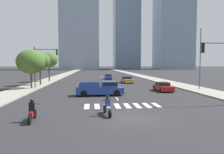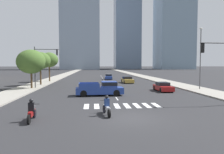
% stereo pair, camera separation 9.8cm
% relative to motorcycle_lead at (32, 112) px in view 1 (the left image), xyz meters
% --- Properties ---
extents(ground_plane, '(800.00, 800.00, 0.00)m').
position_rel_motorcycle_lead_xyz_m(ground_plane, '(6.56, 0.08, -0.58)').
color(ground_plane, '#28282B').
extents(sidewalk_east, '(4.00, 260.00, 0.15)m').
position_rel_motorcycle_lead_xyz_m(sidewalk_east, '(19.15, 30.08, -0.51)').
color(sidewalk_east, gray).
rests_on(sidewalk_east, ground).
extents(sidewalk_west, '(4.00, 260.00, 0.15)m').
position_rel_motorcycle_lead_xyz_m(sidewalk_west, '(-6.03, 30.08, -0.51)').
color(sidewalk_west, gray).
rests_on(sidewalk_west, ground).
extents(crosswalk_near, '(6.75, 2.35, 0.01)m').
position_rel_motorcycle_lead_xyz_m(crosswalk_near, '(6.56, 4.59, -0.58)').
color(crosswalk_near, silver).
rests_on(crosswalk_near, ground).
extents(lane_divider_center, '(0.14, 50.00, 0.01)m').
position_rel_motorcycle_lead_xyz_m(lane_divider_center, '(6.56, 32.59, -0.58)').
color(lane_divider_center, silver).
rests_on(lane_divider_center, ground).
extents(motorcycle_lead, '(0.70, 2.22, 1.49)m').
position_rel_motorcycle_lead_xyz_m(motorcycle_lead, '(0.00, 0.00, 0.00)').
color(motorcycle_lead, black).
rests_on(motorcycle_lead, ground).
extents(motorcycle_trailing, '(0.72, 2.21, 1.49)m').
position_rel_motorcycle_lead_xyz_m(motorcycle_trailing, '(4.97, 1.18, 0.00)').
color(motorcycle_trailing, black).
rests_on(motorcycle_trailing, ground).
extents(pickup_truck, '(5.65, 2.19, 1.67)m').
position_rel_motorcycle_lead_xyz_m(pickup_truck, '(5.05, 11.16, 0.23)').
color(pickup_truck, navy).
rests_on(pickup_truck, ground).
extents(sedan_blue_0, '(2.12, 4.89, 1.30)m').
position_rel_motorcycle_lead_xyz_m(sedan_blue_0, '(7.91, 39.17, 0.02)').
color(sedan_blue_0, navy).
rests_on(sedan_blue_0, ground).
extents(sedan_gold_1, '(2.02, 4.70, 1.25)m').
position_rel_motorcycle_lead_xyz_m(sedan_gold_1, '(10.85, 28.20, 0.00)').
color(sedan_gold_1, '#B28E38').
rests_on(sedan_gold_1, ground).
extents(sedan_red_2, '(1.79, 4.25, 1.22)m').
position_rel_motorcycle_lead_xyz_m(sedan_red_2, '(13.69, 14.66, -0.01)').
color(sedan_red_2, maroon).
rests_on(sedan_red_2, ground).
extents(traffic_signal_far, '(3.90, 0.28, 6.25)m').
position_rel_motorcycle_lead_xyz_m(traffic_signal_far, '(-3.57, 19.34, 3.79)').
color(traffic_signal_far, '#333335').
rests_on(traffic_signal_far, sidewalk_west).
extents(street_lamp_east, '(0.50, 0.24, 8.80)m').
position_rel_motorcycle_lead_xyz_m(street_lamp_east, '(19.45, 15.51, 4.58)').
color(street_lamp_east, '#3F3F42').
rests_on(street_lamp_east, sidewalk_east).
extents(street_tree_nearest, '(4.24, 4.24, 5.77)m').
position_rel_motorcycle_lead_xyz_m(street_tree_nearest, '(-5.23, 18.83, 3.53)').
color(street_tree_nearest, '#4C3823').
rests_on(street_tree_nearest, sidewalk_west).
extents(street_tree_second, '(3.53, 3.53, 5.72)m').
position_rel_motorcycle_lead_xyz_m(street_tree_second, '(-5.23, 24.48, 3.77)').
color(street_tree_second, '#4C3823').
rests_on(street_tree_second, sidewalk_west).
extents(street_tree_third, '(3.70, 3.70, 6.11)m').
position_rel_motorcycle_lead_xyz_m(street_tree_third, '(-5.23, 32.21, 4.09)').
color(street_tree_third, '#4C3823').
rests_on(street_tree_third, sidewalk_west).
extents(office_tower_left_skyline, '(28.44, 23.85, 83.18)m').
position_rel_motorcycle_lead_xyz_m(office_tower_left_skyline, '(-5.45, 151.18, 36.28)').
color(office_tower_left_skyline, '#8C9EB2').
rests_on(office_tower_left_skyline, ground).
extents(office_tower_center_skyline, '(21.29, 21.07, 96.25)m').
position_rel_motorcycle_lead_xyz_m(office_tower_center_skyline, '(33.42, 171.02, 43.82)').
color(office_tower_center_skyline, slate).
rests_on(office_tower_center_skyline, ground).
extents(office_tower_right_skyline, '(27.30, 24.66, 84.27)m').
position_rel_motorcycle_lead_xyz_m(office_tower_right_skyline, '(69.17, 155.53, 35.49)').
color(office_tower_right_skyline, '#7A93A8').
rests_on(office_tower_right_skyline, ground).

